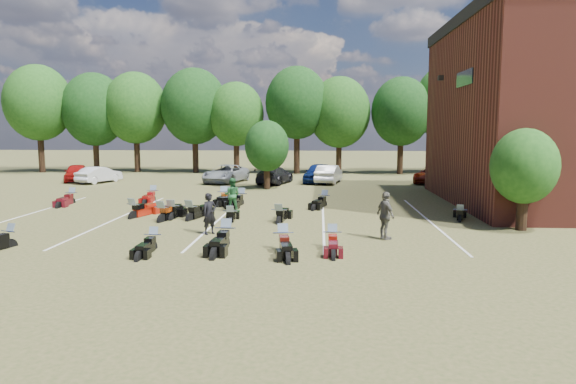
# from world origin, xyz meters

# --- Properties ---
(ground) EXTENTS (160.00, 160.00, 0.00)m
(ground) POSITION_xyz_m (0.00, 0.00, 0.00)
(ground) COLOR brown
(ground) RESTS_ON ground
(car_0) EXTENTS (3.05, 4.55, 1.44)m
(car_0) POSITION_xyz_m (-18.25, 19.75, 0.72)
(car_0) COLOR maroon
(car_0) RESTS_ON ground
(car_1) EXTENTS (2.66, 4.21, 1.31)m
(car_1) POSITION_xyz_m (-15.90, 18.74, 0.66)
(car_1) COLOR #BBBABF
(car_1) RESTS_ON ground
(car_2) EXTENTS (3.53, 5.60, 1.44)m
(car_2) POSITION_xyz_m (-5.76, 19.58, 0.72)
(car_2) COLOR gray
(car_2) RESTS_ON ground
(car_3) EXTENTS (3.01, 5.06, 1.37)m
(car_3) POSITION_xyz_m (-1.74, 18.82, 0.69)
(car_3) COLOR black
(car_3) RESTS_ON ground
(car_4) EXTENTS (2.72, 4.90, 1.58)m
(car_4) POSITION_xyz_m (1.72, 19.96, 0.79)
(car_4) COLOR navy
(car_4) RESTS_ON ground
(car_5) EXTENTS (2.38, 4.64, 1.46)m
(car_5) POSITION_xyz_m (2.55, 19.63, 0.73)
(car_5) COLOR beige
(car_5) RESTS_ON ground
(car_6) EXTENTS (3.92, 5.18, 1.31)m
(car_6) POSITION_xyz_m (10.76, 20.05, 0.65)
(car_6) COLOR #5B1105
(car_6) RESTS_ON ground
(car_7) EXTENTS (3.58, 5.18, 1.39)m
(car_7) POSITION_xyz_m (12.88, 18.53, 0.70)
(car_7) COLOR #3B3B40
(car_7) RESTS_ON ground
(person_black) EXTENTS (0.74, 0.72, 1.71)m
(person_black) POSITION_xyz_m (-2.71, -0.69, 0.86)
(person_black) COLOR black
(person_black) RESTS_ON ground
(person_green) EXTENTS (0.90, 0.73, 1.76)m
(person_green) POSITION_xyz_m (-2.79, 5.23, 0.88)
(person_green) COLOR #24612F
(person_green) RESTS_ON ground
(person_grey) EXTENTS (0.89, 1.21, 1.90)m
(person_grey) POSITION_xyz_m (4.41, -1.26, 0.95)
(person_grey) COLOR #545148
(person_grey) RESTS_ON ground
(motorcycle_1) EXTENTS (1.32, 2.29, 1.22)m
(motorcycle_1) POSITION_xyz_m (-9.57, -3.51, 0.00)
(motorcycle_1) COLOR black
(motorcycle_1) RESTS_ON ground
(motorcycle_3) EXTENTS (0.68, 2.06, 1.14)m
(motorcycle_3) POSITION_xyz_m (-4.16, -3.56, 0.00)
(motorcycle_3) COLOR black
(motorcycle_3) RESTS_ON ground
(motorcycle_4) EXTENTS (0.90, 2.55, 1.40)m
(motorcycle_4) POSITION_xyz_m (-1.65, -2.84, 0.00)
(motorcycle_4) COLOR black
(motorcycle_4) RESTS_ON ground
(motorcycle_5) EXTENTS (1.12, 2.46, 1.32)m
(motorcycle_5) POSITION_xyz_m (0.52, -3.37, 0.00)
(motorcycle_5) COLOR black
(motorcycle_5) RESTS_ON ground
(motorcycle_6) EXTENTS (0.70, 2.19, 1.22)m
(motorcycle_6) POSITION_xyz_m (2.29, -2.91, 0.00)
(motorcycle_6) COLOR #490A12
(motorcycle_6) RESTS_ON ground
(motorcycle_7) EXTENTS (1.49, 2.61, 1.39)m
(motorcycle_7) POSITION_xyz_m (-7.23, 2.81, 0.00)
(motorcycle_7) COLOR maroon
(motorcycle_7) RESTS_ON ground
(motorcycle_8) EXTENTS (1.36, 2.64, 1.41)m
(motorcycle_8) POSITION_xyz_m (-5.55, 1.94, 0.00)
(motorcycle_8) COLOR black
(motorcycle_8) RESTS_ON ground
(motorcycle_9) EXTENTS (1.41, 2.60, 1.38)m
(motorcycle_9) POSITION_xyz_m (-4.33, 2.40, 0.00)
(motorcycle_9) COLOR black
(motorcycle_9) RESTS_ON ground
(motorcycle_10) EXTENTS (0.95, 2.50, 1.36)m
(motorcycle_10) POSITION_xyz_m (-5.27, 2.56, 0.00)
(motorcycle_10) COLOR black
(motorcycle_10) RESTS_ON ground
(motorcycle_11) EXTENTS (0.83, 2.15, 1.18)m
(motorcycle_11) POSITION_xyz_m (-2.28, 1.71, 0.00)
(motorcycle_11) COLOR black
(motorcycle_11) RESTS_ON ground
(motorcycle_12) EXTENTS (1.04, 2.40, 1.29)m
(motorcycle_12) POSITION_xyz_m (-0.04, 1.86, 0.00)
(motorcycle_12) COLOR black
(motorcycle_12) RESTS_ON ground
(motorcycle_13) EXTENTS (1.16, 2.15, 1.15)m
(motorcycle_13) POSITION_xyz_m (8.42, 2.93, 0.00)
(motorcycle_13) COLOR black
(motorcycle_13) RESTS_ON ground
(motorcycle_14) EXTENTS (0.84, 2.35, 1.29)m
(motorcycle_14) POSITION_xyz_m (-12.62, 7.45, 0.00)
(motorcycle_14) COLOR #4F0B14
(motorcycle_14) RESTS_ON ground
(motorcycle_15) EXTENTS (0.85, 2.40, 1.32)m
(motorcycle_15) POSITION_xyz_m (-8.19, 8.68, 0.00)
(motorcycle_15) COLOR maroon
(motorcycle_15) RESTS_ON ground
(motorcycle_16) EXTENTS (0.96, 2.38, 1.29)m
(motorcycle_16) POSITION_xyz_m (-3.65, 8.43, 0.00)
(motorcycle_16) COLOR black
(motorcycle_16) RESTS_ON ground
(motorcycle_17) EXTENTS (1.29, 2.53, 1.35)m
(motorcycle_17) POSITION_xyz_m (-3.80, 8.26, 0.00)
(motorcycle_17) COLOR black
(motorcycle_17) RESTS_ON ground
(motorcycle_18) EXTENTS (1.16, 2.48, 1.33)m
(motorcycle_18) POSITION_xyz_m (-2.67, 7.54, 0.00)
(motorcycle_18) COLOR black
(motorcycle_18) RESTS_ON ground
(motorcycle_19) EXTENTS (1.44, 2.38, 1.26)m
(motorcycle_19) POSITION_xyz_m (2.07, 7.31, 0.00)
(motorcycle_19) COLOR black
(motorcycle_19) RESTS_ON ground
(tree_line) EXTENTS (56.00, 6.00, 9.79)m
(tree_line) POSITION_xyz_m (-1.00, 29.00, 6.31)
(tree_line) COLOR black
(tree_line) RESTS_ON ground
(young_tree_near_building) EXTENTS (2.80, 2.80, 4.16)m
(young_tree_near_building) POSITION_xyz_m (10.50, 1.00, 2.75)
(young_tree_near_building) COLOR black
(young_tree_near_building) RESTS_ON ground
(young_tree_midfield) EXTENTS (3.20, 3.20, 4.70)m
(young_tree_midfield) POSITION_xyz_m (-2.00, 15.50, 3.09)
(young_tree_midfield) COLOR black
(young_tree_midfield) RESTS_ON ground
(parking_lines) EXTENTS (20.10, 14.00, 0.01)m
(parking_lines) POSITION_xyz_m (-3.00, 3.00, 0.01)
(parking_lines) COLOR silver
(parking_lines) RESTS_ON ground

